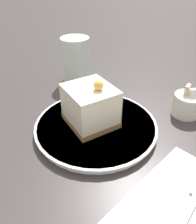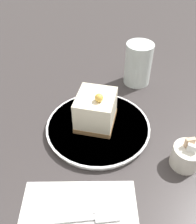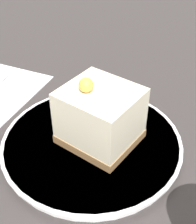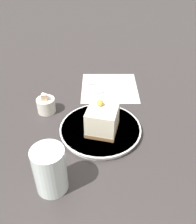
{
  "view_description": "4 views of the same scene",
  "coord_description": "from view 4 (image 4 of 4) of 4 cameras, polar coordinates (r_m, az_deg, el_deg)",
  "views": [
    {
      "loc": [
        0.3,
        -0.25,
        0.3
      ],
      "look_at": [
        0.02,
        -0.04,
        0.05
      ],
      "focal_mm": 35.0,
      "sensor_mm": 36.0,
      "label": 1
    },
    {
      "loc": [
        0.44,
        0.02,
        0.45
      ],
      "look_at": [
        0.01,
        -0.03,
        0.06
      ],
      "focal_mm": 40.0,
      "sensor_mm": 36.0,
      "label": 2
    },
    {
      "loc": [
        -0.17,
        0.24,
        0.32
      ],
      "look_at": [
        0.01,
        -0.04,
        0.06
      ],
      "focal_mm": 50.0,
      "sensor_mm": 36.0,
      "label": 3
    },
    {
      "loc": [
        -0.57,
        -0.11,
        0.53
      ],
      "look_at": [
        0.02,
        -0.03,
        0.07
      ],
      "focal_mm": 40.0,
      "sensor_mm": 36.0,
      "label": 4
    }
  ],
  "objects": [
    {
      "name": "napkin",
      "position": [
        1.0,
        2.63,
        5.6
      ],
      "size": [
        0.25,
        0.25,
        0.0
      ],
      "rotation": [
        0.0,
        0.0,
        0.14
      ],
      "color": "white",
      "rests_on": "ground_plane"
    },
    {
      "name": "cake_slice",
      "position": [
        0.74,
        0.96,
        -1.87
      ],
      "size": [
        0.11,
        0.1,
        0.1
      ],
      "rotation": [
        0.0,
        0.0,
        -0.1
      ],
      "color": "olive",
      "rests_on": "plate"
    },
    {
      "name": "fork",
      "position": [
        0.97,
        1.88,
        4.78
      ],
      "size": [
        0.05,
        0.15,
        0.0
      ],
      "rotation": [
        0.0,
        0.0,
        0.22
      ],
      "color": "silver",
      "rests_on": "napkin"
    },
    {
      "name": "plate",
      "position": [
        0.78,
        0.55,
        -3.93
      ],
      "size": [
        0.25,
        0.25,
        0.02
      ],
      "color": "white",
      "rests_on": "ground_plane"
    },
    {
      "name": "sugar_bowl",
      "position": [
        0.87,
        -11.78,
        1.58
      ],
      "size": [
        0.06,
        0.06,
        0.07
      ],
      "color": "silver",
      "rests_on": "ground_plane"
    },
    {
      "name": "knife",
      "position": [
        1.02,
        3.5,
        6.71
      ],
      "size": [
        0.05,
        0.17,
        0.0
      ],
      "rotation": [
        0.0,
        0.0,
        0.22
      ],
      "color": "silver",
      "rests_on": "napkin"
    },
    {
      "name": "drinking_glass",
      "position": [
        0.61,
        -10.91,
        -12.85
      ],
      "size": [
        0.08,
        0.08,
        0.13
      ],
      "color": "silver",
      "rests_on": "ground_plane"
    },
    {
      "name": "ground_plane",
      "position": [
        0.79,
        -2.04,
        -4.66
      ],
      "size": [
        4.0,
        4.0,
        0.0
      ],
      "primitive_type": "plane",
      "color": "#383333"
    }
  ]
}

